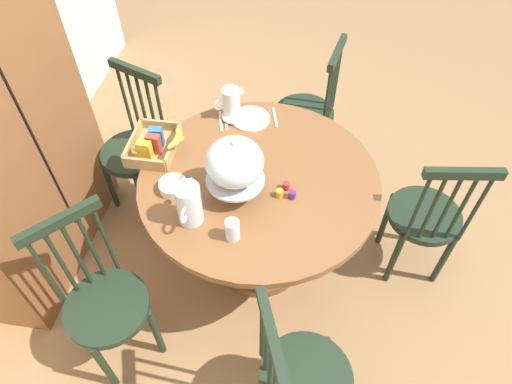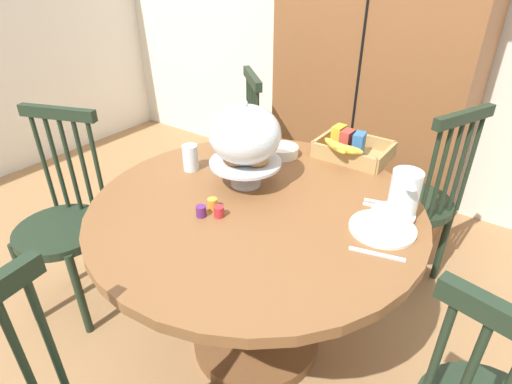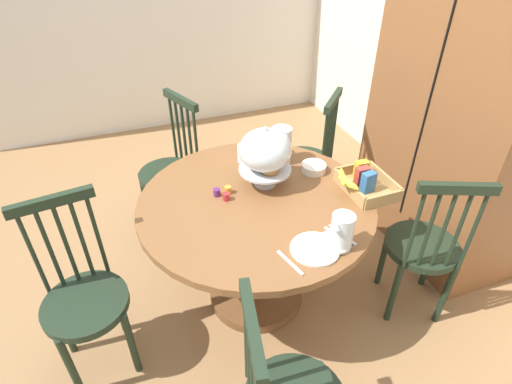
% 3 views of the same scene
% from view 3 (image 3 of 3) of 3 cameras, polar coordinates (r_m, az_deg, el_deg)
% --- Properties ---
extents(ground_plane, '(10.00, 10.00, 0.00)m').
position_cam_3_polar(ground_plane, '(2.69, -4.01, -12.77)').
color(ground_plane, '#997047').
extents(wooden_armoire, '(1.18, 0.60, 1.96)m').
position_cam_3_polar(wooden_armoire, '(2.77, 26.89, 10.21)').
color(wooden_armoire, brown).
rests_on(wooden_armoire, ground_plane).
extents(dining_table, '(1.22, 1.22, 0.74)m').
position_cam_3_polar(dining_table, '(2.25, 0.00, -5.36)').
color(dining_table, brown).
rests_on(dining_table, ground_plane).
extents(windsor_chair_near_window, '(0.43, 0.43, 0.97)m').
position_cam_3_polar(windsor_chair_near_window, '(2.91, -11.64, 2.63)').
color(windsor_chair_near_window, '#1E2D1E').
rests_on(windsor_chair_near_window, ground_plane).
extents(windsor_chair_by_cabinet, '(0.40, 0.40, 0.97)m').
position_cam_3_polar(windsor_chair_by_cabinet, '(2.17, -22.65, -13.67)').
color(windsor_chair_by_cabinet, '#1E2D1E').
rests_on(windsor_chair_by_cabinet, ground_plane).
extents(windsor_chair_far_side, '(0.44, 0.44, 0.97)m').
position_cam_3_polar(windsor_chair_far_side, '(2.43, 22.15, -7.29)').
color(windsor_chair_far_side, '#1E2D1E').
rests_on(windsor_chair_far_side, ground_plane).
extents(windsor_chair_host_seat, '(0.47, 0.47, 0.97)m').
position_cam_3_polar(windsor_chair_host_seat, '(2.99, 7.14, 4.08)').
color(windsor_chair_host_seat, '#1E2D1E').
rests_on(windsor_chair_host_seat, ground_plane).
extents(pastry_stand_with_dome, '(0.28, 0.28, 0.34)m').
position_cam_3_polar(pastry_stand_with_dome, '(2.13, 1.30, 5.54)').
color(pastry_stand_with_dome, silver).
rests_on(pastry_stand_with_dome, dining_table).
extents(orange_juice_pitcher, '(0.11, 0.17, 0.18)m').
position_cam_3_polar(orange_juice_pitcher, '(1.83, 11.79, -5.58)').
color(orange_juice_pitcher, silver).
rests_on(orange_juice_pitcher, dining_table).
extents(milk_pitcher, '(0.20, 0.12, 0.21)m').
position_cam_3_polar(milk_pitcher, '(2.39, 3.51, 6.31)').
color(milk_pitcher, silver).
rests_on(milk_pitcher, dining_table).
extents(cereal_basket, '(0.32, 0.30, 0.12)m').
position_cam_3_polar(cereal_basket, '(2.24, 14.64, 1.33)').
color(cereal_basket, tan).
rests_on(cereal_basket, dining_table).
extents(china_plate_large, '(0.22, 0.22, 0.01)m').
position_cam_3_polar(china_plate_large, '(1.85, 8.14, -7.82)').
color(china_plate_large, white).
rests_on(china_plate_large, dining_table).
extents(china_plate_small, '(0.15, 0.15, 0.01)m').
position_cam_3_polar(china_plate_small, '(1.88, 10.65, -6.88)').
color(china_plate_small, white).
rests_on(china_plate_small, china_plate_large).
extents(cereal_bowl, '(0.14, 0.14, 0.04)m').
position_cam_3_polar(cereal_bowl, '(2.35, 8.05, 3.31)').
color(cereal_bowl, white).
rests_on(cereal_bowl, dining_table).
extents(drinking_glass, '(0.06, 0.06, 0.11)m').
position_cam_3_polar(drinking_glass, '(2.40, -1.83, 5.39)').
color(drinking_glass, silver).
rests_on(drinking_glass, dining_table).
extents(jam_jar_strawberry, '(0.04, 0.04, 0.04)m').
position_cam_3_polar(jam_jar_strawberry, '(2.11, -4.27, -0.66)').
color(jam_jar_strawberry, '#B7282D').
rests_on(jam_jar_strawberry, dining_table).
extents(jam_jar_apricot, '(0.04, 0.04, 0.04)m').
position_cam_3_polar(jam_jar_apricot, '(2.16, -3.91, 0.29)').
color(jam_jar_apricot, orange).
rests_on(jam_jar_apricot, dining_table).
extents(jam_jar_grape, '(0.04, 0.04, 0.04)m').
position_cam_3_polar(jam_jar_grape, '(2.14, -5.46, -0.05)').
color(jam_jar_grape, '#5B2366').
rests_on(jam_jar_grape, dining_table).
extents(table_knife, '(0.17, 0.06, 0.01)m').
position_cam_3_polar(table_knife, '(1.93, 11.25, -6.16)').
color(table_knife, silver).
rests_on(table_knife, dining_table).
extents(dinner_fork, '(0.17, 0.06, 0.01)m').
position_cam_3_polar(dinner_fork, '(1.94, 11.89, -5.80)').
color(dinner_fork, silver).
rests_on(dinner_fork, dining_table).
extents(soup_spoon, '(0.17, 0.06, 0.01)m').
position_cam_3_polar(soup_spoon, '(1.78, 4.73, -9.73)').
color(soup_spoon, silver).
rests_on(soup_spoon, dining_table).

